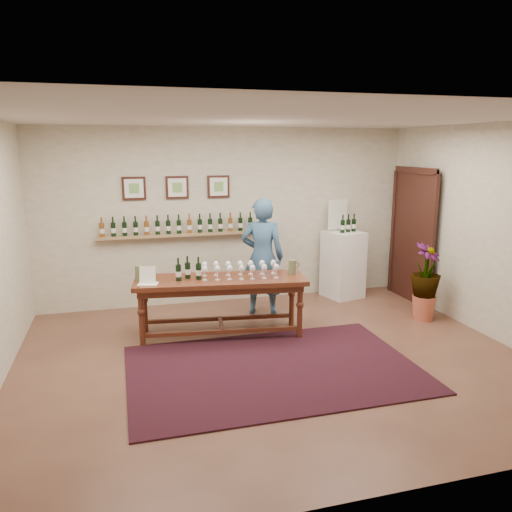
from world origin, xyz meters
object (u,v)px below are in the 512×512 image
object	(u,v)px
display_pedestal	(343,264)
person	(262,257)
potted_plant	(425,282)
tasting_table	(221,287)

from	to	relation	value
display_pedestal	person	distance (m)	1.67
potted_plant	person	bearing A→B (deg)	157.72
tasting_table	display_pedestal	size ratio (longest dim) A/B	2.08
person	potted_plant	bearing A→B (deg)	179.63
tasting_table	person	world-z (taller)	person
potted_plant	person	xyz separation A→B (m)	(-2.21, 0.91, 0.31)
potted_plant	person	world-z (taller)	person
tasting_table	person	bearing A→B (deg)	49.96
potted_plant	person	size ratio (longest dim) A/B	0.56
potted_plant	person	distance (m)	2.41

